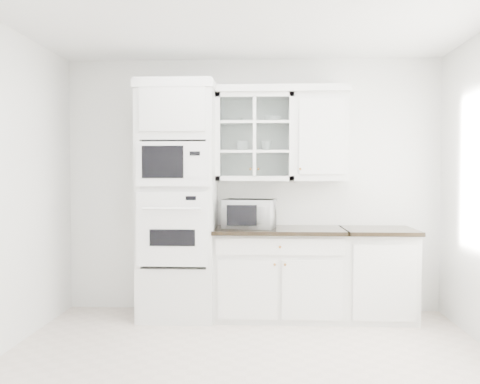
{
  "coord_description": "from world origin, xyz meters",
  "views": [
    {
      "loc": [
        0.12,
        -3.73,
        1.47
      ],
      "look_at": [
        -0.1,
        1.05,
        1.3
      ],
      "focal_mm": 38.0,
      "sensor_mm": 36.0,
      "label": 1
    }
  ],
  "objects": [
    {
      "name": "countertop_microwave",
      "position": [
        -0.02,
        1.44,
        1.07
      ],
      "size": [
        0.57,
        0.51,
        0.29
      ],
      "primitive_type": "imported",
      "rotation": [
        0.0,
        0.0,
        2.95
      ],
      "color": "white",
      "rests_on": "base_cabinet_run"
    },
    {
      "name": "upper_cabinet_solid",
      "position": [
        0.71,
        1.58,
        1.85
      ],
      "size": [
        0.55,
        0.33,
        0.9
      ],
      "primitive_type": "cube",
      "color": "silver",
      "rests_on": "room_shell"
    },
    {
      "name": "upper_cabinet_glass",
      "position": [
        0.03,
        1.58,
        1.85
      ],
      "size": [
        0.8,
        0.33,
        0.9
      ],
      "color": "silver",
      "rests_on": "room_shell"
    },
    {
      "name": "ground",
      "position": [
        0.0,
        0.0,
        0.01
      ],
      "size": [
        4.0,
        3.5,
        0.01
      ],
      "primitive_type": "cube",
      "color": "beige",
      "rests_on": "ground"
    },
    {
      "name": "bowl_b",
      "position": [
        0.21,
        1.59,
        2.04
      ],
      "size": [
        0.23,
        0.23,
        0.06
      ],
      "primitive_type": "imported",
      "rotation": [
        0.0,
        0.0,
        -0.25
      ],
      "color": "white",
      "rests_on": "upper_cabinet_glass"
    },
    {
      "name": "oven_column",
      "position": [
        -0.75,
        1.42,
        1.2
      ],
      "size": [
        0.76,
        0.68,
        2.4
      ],
      "color": "silver",
      "rests_on": "ground"
    },
    {
      "name": "cup_a",
      "position": [
        -0.1,
        1.6,
        1.76
      ],
      "size": [
        0.16,
        0.16,
        0.1
      ],
      "primitive_type": "imported",
      "rotation": [
        0.0,
        0.0,
        0.34
      ],
      "color": "white",
      "rests_on": "upper_cabinet_glass"
    },
    {
      "name": "room_shell",
      "position": [
        0.0,
        0.43,
        1.78
      ],
      "size": [
        4.0,
        3.5,
        2.7
      ],
      "color": "white",
      "rests_on": "ground"
    },
    {
      "name": "extra_base_cabinet",
      "position": [
        1.28,
        1.45,
        0.46
      ],
      "size": [
        0.72,
        0.67,
        0.92
      ],
      "color": "silver",
      "rests_on": "ground"
    },
    {
      "name": "bowl_a",
      "position": [
        -0.19,
        1.6,
        2.03
      ],
      "size": [
        0.22,
        0.22,
        0.05
      ],
      "primitive_type": "imported",
      "rotation": [
        0.0,
        0.0,
        -0.19
      ],
      "color": "white",
      "rests_on": "upper_cabinet_glass"
    },
    {
      "name": "base_cabinet_run",
      "position": [
        0.28,
        1.45,
        0.46
      ],
      "size": [
        1.32,
        0.67,
        0.92
      ],
      "color": "silver",
      "rests_on": "ground"
    },
    {
      "name": "cup_b",
      "position": [
        0.15,
        1.6,
        1.76
      ],
      "size": [
        0.13,
        0.13,
        0.11
      ],
      "primitive_type": "imported",
      "rotation": [
        0.0,
        0.0,
        -0.15
      ],
      "color": "white",
      "rests_on": "upper_cabinet_glass"
    },
    {
      "name": "crown_molding",
      "position": [
        -0.07,
        1.56,
        2.33
      ],
      "size": [
        2.14,
        0.38,
        0.07
      ],
      "primitive_type": "cube",
      "color": "white",
      "rests_on": "room_shell"
    }
  ]
}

